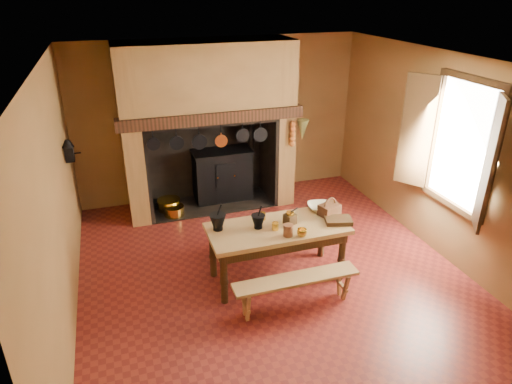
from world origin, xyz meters
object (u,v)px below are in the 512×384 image
coffee_grinder (290,218)px  mixing_bowl (320,207)px  wicker_basket (329,209)px  iron_range (223,174)px  bench_front (296,285)px  work_table (277,235)px

coffee_grinder → mixing_bowl: 0.58m
wicker_basket → iron_range: bearing=90.0°
iron_range → bench_front: 3.25m
bench_front → wicker_basket: size_ratio=4.90×
iron_range → wicker_basket: size_ratio=5.09×
mixing_bowl → wicker_basket: 0.19m
work_table → coffee_grinder: 0.27m
wicker_basket → mixing_bowl: bearing=89.6°
bench_front → coffee_grinder: 0.89m
work_table → coffee_grinder: size_ratio=8.58×
coffee_grinder → wicker_basket: 0.59m
coffee_grinder → wicker_basket: bearing=-14.9°
bench_front → coffee_grinder: (0.18, 0.69, 0.53)m
work_table → wicker_basket: 0.80m
mixing_bowl → wicker_basket: bearing=-71.6°
coffee_grinder → bench_front: bearing=-126.1°
bench_front → wicker_basket: 1.20m
bench_front → coffee_grinder: coffee_grinder is taller
iron_range → mixing_bowl: iron_range is taller
work_table → bench_front: 0.73m
wicker_basket → coffee_grinder: bearing=167.5°
work_table → mixing_bowl: mixing_bowl is taller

